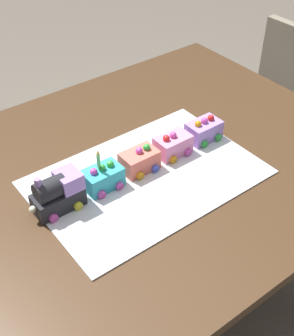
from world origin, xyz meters
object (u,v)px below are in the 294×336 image
cake_car_caboose_coral (139,161)px  cake_car_hopper_bubblegum (173,145)px  dining_table (130,199)px  birthday_candle (98,159)px  cake_locomotive (58,193)px  cake_car_flatbed_lavender (204,130)px  cake_car_gondola_turquoise (103,178)px

cake_car_caboose_coral → cake_car_hopper_bubblegum: same height
dining_table → cake_car_hopper_bubblegum: bearing=-6.3°
cake_car_caboose_coral → birthday_candle: (-0.13, 0.00, 0.07)m
cake_car_caboose_coral → birthday_candle: 0.14m
cake_locomotive → cake_car_flatbed_lavender: size_ratio=1.40×
birthday_candle → dining_table: bearing=8.6°
cake_locomotive → birthday_candle: 0.13m
cake_locomotive → cake_car_caboose_coral: size_ratio=1.40×
cake_locomotive → cake_car_caboose_coral: cake_locomotive is taller
cake_car_flatbed_lavender → birthday_candle: birthday_candle is taller
cake_locomotive → birthday_candle: bearing=-0.0°
dining_table → cake_car_flatbed_lavender: bearing=-3.4°
dining_table → cake_car_hopper_bubblegum: size_ratio=14.00×
cake_car_caboose_coral → cake_car_flatbed_lavender: same height
birthday_candle → cake_locomotive: bearing=180.0°
cake_car_caboose_coral → cake_car_hopper_bubblegum: 0.12m
cake_car_gondola_turquoise → cake_car_hopper_bubblegum: bearing=0.0°
cake_locomotive → cake_car_flatbed_lavender: bearing=-0.0°
cake_car_flatbed_lavender → cake_car_hopper_bubblegum: bearing=180.0°
dining_table → cake_car_gondola_turquoise: 0.17m
cake_locomotive → dining_table: bearing=4.0°
cake_car_gondola_turquoise → birthday_candle: birthday_candle is taller
cake_car_caboose_coral → birthday_candle: size_ratio=1.97×
dining_table → cake_locomotive: 0.27m
cake_car_gondola_turquoise → dining_table: bearing=9.3°
dining_table → cake_car_flatbed_lavender: (0.26, -0.02, 0.14)m
dining_table → cake_car_caboose_coral: size_ratio=14.00×
cake_locomotive → cake_car_hopper_bubblegum: (0.36, -0.00, -0.02)m
cake_car_flatbed_lavender → birthday_candle: bearing=180.0°
dining_table → cake_car_caboose_coral: (0.02, -0.02, 0.14)m
cake_car_hopper_bubblegum → cake_car_flatbed_lavender: bearing=-0.0°
cake_car_hopper_bubblegum → birthday_candle: size_ratio=1.97×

